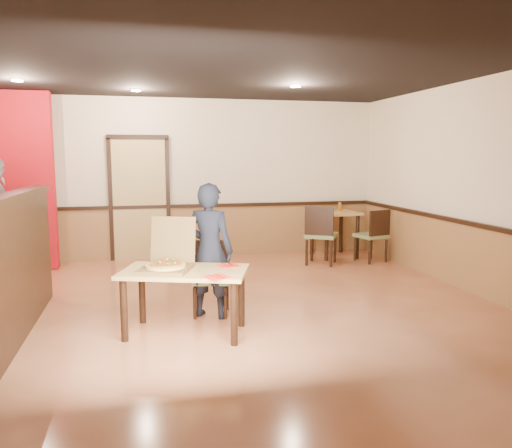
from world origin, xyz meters
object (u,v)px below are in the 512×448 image
at_px(diner_chair, 212,274).
at_px(pizza_box, 167,263).
at_px(side_table, 334,222).
at_px(condiment, 340,207).
at_px(main_table, 185,280).
at_px(side_chair_right, 374,233).
at_px(side_chair_left, 321,233).
at_px(diner, 209,251).

bearing_deg(diner_chair, pizza_box, -120.56).
distance_m(side_table, condiment, 0.31).
height_order(main_table, side_chair_right, side_chair_right).
xyz_separation_m(side_chair_left, side_table, (0.49, 0.61, 0.09)).
xyz_separation_m(side_chair_right, diner, (-3.11, -2.27, 0.26)).
relative_size(side_chair_left, side_table, 1.19).
height_order(diner_chair, side_chair_left, side_chair_left).
distance_m(side_chair_left, condiment, 1.01).
distance_m(side_chair_right, side_table, 0.79).
distance_m(diner, pizza_box, 0.65).
xyz_separation_m(main_table, condiment, (3.10, 3.46, 0.33)).
height_order(side_chair_left, pizza_box, pizza_box).
xyz_separation_m(side_table, pizza_box, (-3.13, -3.31, 0.10)).
xyz_separation_m(diner, condiment, (2.78, 2.98, 0.13)).
distance_m(side_chair_right, condiment, 0.88).
relative_size(diner, condiment, 9.93).
relative_size(main_table, diner, 0.93).
xyz_separation_m(main_table, diner, (0.32, 0.48, 0.20)).
relative_size(side_table, condiment, 5.45).
bearing_deg(side_chair_right, diner, 19.96).
bearing_deg(side_table, side_chair_right, -52.67).
bearing_deg(side_chair_right, pizza_box, 20.64).
relative_size(side_table, diner, 0.55).
bearing_deg(pizza_box, condiment, 66.25).
relative_size(diner, pizza_box, 2.19).
bearing_deg(side_chair_left, pizza_box, 76.79).
relative_size(main_table, side_chair_left, 1.42).
relative_size(side_chair_right, diner, 0.60).
bearing_deg(side_chair_right, condiment, -81.17).
bearing_deg(side_table, side_chair_left, -128.53).
distance_m(side_table, diner, 3.91).
relative_size(side_chair_left, diner, 0.65).
bearing_deg(side_chair_right, side_chair_left, -16.29).
height_order(main_table, side_chair_left, side_chair_left).
relative_size(pizza_box, condiment, 4.54).
bearing_deg(side_chair_right, diner_chair, 18.63).
bearing_deg(side_table, diner_chair, -133.42).
xyz_separation_m(diner_chair, pizza_box, (-0.53, -0.56, 0.28)).
xyz_separation_m(main_table, side_chair_left, (2.47, 2.75, -0.02)).
bearing_deg(diner_chair, main_table, -107.36).
distance_m(diner_chair, side_chair_left, 3.01).
bearing_deg(diner_chair, diner, -93.23).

